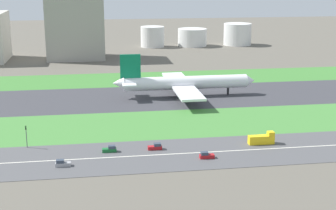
% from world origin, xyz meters
% --- Properties ---
extents(ground_plane, '(800.00, 800.00, 0.00)m').
position_xyz_m(ground_plane, '(0.00, 0.00, 0.00)').
color(ground_plane, '#5B564C').
extents(runway, '(280.00, 46.00, 0.10)m').
position_xyz_m(runway, '(0.00, 0.00, 0.05)').
color(runway, '#38383D').
rests_on(runway, ground_plane).
extents(grass_median_north, '(280.00, 36.00, 0.10)m').
position_xyz_m(grass_median_north, '(0.00, 41.00, 0.05)').
color(grass_median_north, '#3D7A33').
rests_on(grass_median_north, ground_plane).
extents(grass_median_south, '(280.00, 36.00, 0.10)m').
position_xyz_m(grass_median_south, '(0.00, -41.00, 0.05)').
color(grass_median_south, '#427F38').
rests_on(grass_median_south, ground_plane).
extents(highway, '(280.00, 28.00, 0.10)m').
position_xyz_m(highway, '(0.00, -73.00, 0.05)').
color(highway, '#4C4C4F').
rests_on(highway, ground_plane).
extents(highway_centerline, '(266.00, 0.50, 0.01)m').
position_xyz_m(highway_centerline, '(0.00, -73.00, 0.11)').
color(highway_centerline, silver).
rests_on(highway_centerline, highway).
extents(airliner, '(65.00, 56.00, 19.70)m').
position_xyz_m(airliner, '(21.51, 0.00, 6.23)').
color(airliner, white).
rests_on(airliner, runway).
extents(car_5, '(4.40, 1.80, 2.00)m').
position_xyz_m(car_5, '(-13.91, -68.00, 0.92)').
color(car_5, '#19662D').
rests_on(car_5, highway).
extents(car_4, '(4.40, 1.80, 2.00)m').
position_xyz_m(car_4, '(0.41, -68.00, 0.92)').
color(car_4, '#B2191E').
rests_on(car_4, highway).
extents(car_1, '(4.40, 1.80, 2.00)m').
position_xyz_m(car_1, '(-27.99, -78.00, 0.92)').
color(car_1, '#99999E').
rests_on(car_1, highway).
extents(car_2, '(4.40, 1.80, 2.00)m').
position_xyz_m(car_2, '(14.49, -78.00, 0.92)').
color(car_2, '#B2191E').
rests_on(car_2, highway).
extents(truck_0, '(8.40, 2.50, 4.00)m').
position_xyz_m(truck_0, '(35.38, -68.00, 1.67)').
color(truck_0, yellow).
rests_on(truck_0, highway).
extents(traffic_light, '(0.36, 0.50, 7.20)m').
position_xyz_m(traffic_light, '(-39.91, -60.01, 4.29)').
color(traffic_light, '#4C4C51').
rests_on(traffic_light, highway).
extents(hangar_building, '(36.50, 29.91, 45.66)m').
position_xyz_m(hangar_building, '(-28.05, 114.00, 22.83)').
color(hangar_building, '#9E998E').
rests_on(hangar_building, ground_plane).
extents(fuel_tank_west, '(17.79, 17.79, 15.32)m').
position_xyz_m(fuel_tank_west, '(27.64, 159.00, 7.66)').
color(fuel_tank_west, silver).
rests_on(fuel_tank_west, ground_plane).
extents(fuel_tank_centre, '(21.98, 21.98, 13.19)m').
position_xyz_m(fuel_tank_centre, '(58.43, 159.00, 6.59)').
color(fuel_tank_centre, silver).
rests_on(fuel_tank_centre, ground_plane).
extents(fuel_tank_east, '(21.26, 21.26, 16.62)m').
position_xyz_m(fuel_tank_east, '(94.15, 159.00, 8.31)').
color(fuel_tank_east, silver).
rests_on(fuel_tank_east, ground_plane).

